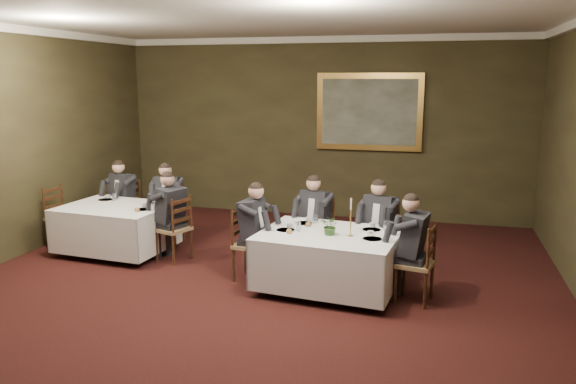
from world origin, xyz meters
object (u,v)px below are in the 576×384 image
at_px(table_main, 329,256).
at_px(centerpiece, 331,225).
at_px(diner_main_backleft, 316,231).
at_px(chair_sec_backright, 170,225).
at_px(table_second, 116,225).
at_px(chair_sec_endleft, 64,230).
at_px(diner_sec_backleft, 125,208).
at_px(diner_sec_backright, 169,212).
at_px(chair_sec_backleft, 126,221).
at_px(chair_main_backright, 379,253).
at_px(diner_main_endleft, 251,243).
at_px(candlestick, 351,222).
at_px(chair_sec_endright, 174,242).
at_px(chair_main_endright, 415,279).
at_px(diner_sec_endright, 173,227).
at_px(diner_main_endright, 415,262).
at_px(chair_main_endleft, 251,259).
at_px(painting, 369,112).
at_px(diner_main_backright, 379,238).

height_order(table_main, centerpiece, centerpiece).
xyz_separation_m(diner_main_backleft, chair_sec_backright, (-2.65, 0.54, -0.23)).
xyz_separation_m(table_second, chair_sec_endleft, (-1.04, 0.09, -0.17)).
relative_size(diner_sec_backleft, diner_sec_backright, 1.00).
height_order(chair_sec_backleft, chair_sec_endleft, same).
height_order(diner_main_backleft, diner_sec_backleft, same).
bearing_deg(diner_sec_backright, diner_sec_backleft, -12.49).
distance_m(table_second, chair_sec_endleft, 1.05).
height_order(table_main, table_second, same).
xyz_separation_m(diner_main_backleft, centerpiece, (0.41, -1.02, 0.39)).
distance_m(chair_sec_backleft, centerpiece, 4.30).
distance_m(chair_main_backright, diner_main_endleft, 1.84).
relative_size(chair_main_backright, candlestick, 1.99).
bearing_deg(chair_sec_endleft, diner_sec_backleft, 149.19).
distance_m(table_main, chair_sec_endright, 2.56).
height_order(table_second, diner_main_endleft, diner_main_endleft).
distance_m(diner_main_endleft, diner_sec_backright, 2.35).
relative_size(diner_main_endleft, centerpiece, 5.04).
xyz_separation_m(diner_main_endleft, chair_sec_backleft, (-2.80, 1.43, -0.23)).
height_order(chair_main_endright, diner_sec_endright, diner_sec_endright).
distance_m(table_main, diner_sec_endright, 2.57).
bearing_deg(diner_main_endleft, chair_main_endright, 89.43).
relative_size(chair_main_backright, diner_sec_endright, 0.74).
bearing_deg(diner_main_backleft, chair_sec_backleft, 7.33).
xyz_separation_m(diner_sec_endright, chair_sec_endleft, (-2.06, 0.17, -0.23)).
xyz_separation_m(diner_main_endright, centerpiece, (-1.07, 0.04, 0.39)).
distance_m(table_main, chair_sec_backright, 3.37).
height_order(diner_main_backleft, chair_main_backright, diner_main_backleft).
height_order(diner_main_endleft, centerpiece, diner_main_endleft).
distance_m(chair_sec_backleft, diner_sec_backleft, 0.23).
height_order(table_second, chair_main_endright, chair_main_endright).
bearing_deg(centerpiece, chair_main_backright, 59.90).
bearing_deg(chair_sec_endleft, chair_main_endleft, 89.18).
bearing_deg(chair_main_endright, painting, 26.60).
relative_size(diner_sec_backright, chair_sec_endright, 1.35).
xyz_separation_m(diner_main_endleft, diner_sec_endright, (-1.40, 0.47, 0.00)).
bearing_deg(chair_main_backright, diner_main_backright, 90.00).
distance_m(diner_main_backleft, chair_sec_backleft, 3.58).
relative_size(chair_main_endright, candlestick, 1.99).
relative_size(chair_sec_endright, centerpiece, 3.75).
bearing_deg(diner_main_endright, diner_main_backright, 40.29).
xyz_separation_m(diner_sec_backleft, chair_sec_backright, (0.88, -0.06, -0.23)).
relative_size(chair_main_endright, centerpiece, 3.75).
distance_m(table_second, chair_main_backright, 4.11).
bearing_deg(diner_main_backleft, diner_main_backright, -168.99).
bearing_deg(diner_main_backright, chair_main_endright, 138.51).
distance_m(table_second, diner_main_backright, 4.10).
bearing_deg(diner_sec_backright, diner_main_backright, 162.29).
bearing_deg(diner_main_backleft, table_main, 128.90).
distance_m(diner_main_endright, chair_sec_backright, 4.43).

